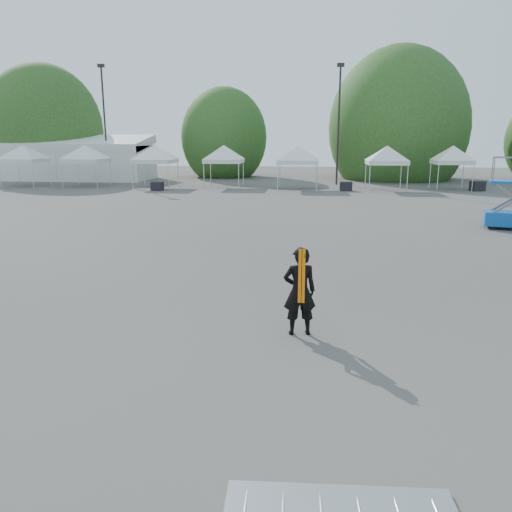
# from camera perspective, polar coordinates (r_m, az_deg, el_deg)

# --- Properties ---
(ground) EXTENTS (120.00, 120.00, 0.00)m
(ground) POSITION_cam_1_polar(r_m,az_deg,el_deg) (11.98, 2.55, -5.50)
(ground) COLOR #474442
(ground) RESTS_ON ground
(marquee) EXTENTS (15.00, 6.25, 4.23)m
(marquee) POSITION_cam_1_polar(r_m,az_deg,el_deg) (51.60, -20.39, 10.39)
(marquee) COLOR silver
(marquee) RESTS_ON ground
(light_pole_west) EXTENTS (0.60, 0.25, 10.30)m
(light_pole_west) POSITION_cam_1_polar(r_m,az_deg,el_deg) (49.05, -16.94, 14.99)
(light_pole_west) COLOR black
(light_pole_west) RESTS_ON ground
(light_pole_east) EXTENTS (0.60, 0.25, 9.80)m
(light_pole_east) POSITION_cam_1_polar(r_m,az_deg,el_deg) (43.42, 9.44, 15.32)
(light_pole_east) COLOR black
(light_pole_east) RESTS_ON ground
(tree_far_w) EXTENTS (4.80, 4.80, 7.30)m
(tree_far_w) POSITION_cam_1_polar(r_m,az_deg,el_deg) (56.07, -22.99, 12.98)
(tree_far_w) COLOR #382314
(tree_far_w) RESTS_ON ground
(tree_mid_w) EXTENTS (4.16, 4.16, 6.33)m
(tree_mid_w) POSITION_cam_1_polar(r_m,az_deg,el_deg) (52.05, -3.66, 13.36)
(tree_mid_w) COLOR #382314
(tree_mid_w) RESTS_ON ground
(tree_mid_e) EXTENTS (5.12, 5.12, 7.79)m
(tree_mid_e) POSITION_cam_1_polar(r_m,az_deg,el_deg) (51.02, 15.90, 13.92)
(tree_mid_e) COLOR #382314
(tree_mid_e) RESTS_ON ground
(tent_a) EXTENTS (4.16, 4.16, 3.88)m
(tent_a) POSITION_cam_1_polar(r_m,az_deg,el_deg) (45.71, -25.07, 11.08)
(tent_a) COLOR silver
(tent_a) RESTS_ON ground
(tent_b) EXTENTS (4.34, 4.34, 3.88)m
(tent_b) POSITION_cam_1_polar(r_m,az_deg,el_deg) (43.67, -18.95, 11.55)
(tent_b) COLOR silver
(tent_b) RESTS_ON ground
(tent_c) EXTENTS (4.36, 4.36, 3.88)m
(tent_c) POSITION_cam_1_polar(r_m,az_deg,el_deg) (41.34, -11.52, 11.94)
(tent_c) COLOR silver
(tent_c) RESTS_ON ground
(tent_d) EXTENTS (4.18, 4.18, 3.88)m
(tent_d) POSITION_cam_1_polar(r_m,az_deg,el_deg) (40.75, -3.70, 12.15)
(tent_d) COLOR silver
(tent_d) RESTS_ON ground
(tent_e) EXTENTS (4.42, 4.42, 3.88)m
(tent_e) POSITION_cam_1_polar(r_m,az_deg,el_deg) (39.11, 4.85, 12.09)
(tent_e) COLOR silver
(tent_e) RESTS_ON ground
(tent_f) EXTENTS (4.12, 4.12, 3.88)m
(tent_f) POSITION_cam_1_polar(r_m,az_deg,el_deg) (39.41, 14.78, 11.71)
(tent_f) COLOR silver
(tent_f) RESTS_ON ground
(tent_g) EXTENTS (3.84, 3.84, 3.88)m
(tent_g) POSITION_cam_1_polar(r_m,az_deg,el_deg) (41.45, 21.61, 11.29)
(tent_g) COLOR silver
(tent_g) RESTS_ON ground
(man) EXTENTS (0.72, 0.54, 1.80)m
(man) POSITION_cam_1_polar(r_m,az_deg,el_deg) (9.96, 5.00, -4.02)
(man) COLOR black
(man) RESTS_ON ground
(crate_west) EXTENTS (0.90, 0.74, 0.64)m
(crate_west) POSITION_cam_1_polar(r_m,az_deg,el_deg) (38.77, -11.22, 7.82)
(crate_west) COLOR black
(crate_west) RESTS_ON ground
(crate_mid) EXTENTS (0.91, 0.72, 0.69)m
(crate_mid) POSITION_cam_1_polar(r_m,az_deg,el_deg) (38.47, 10.24, 7.86)
(crate_mid) COLOR black
(crate_mid) RESTS_ON ground
(crate_east) EXTENTS (1.12, 0.98, 0.73)m
(crate_east) POSITION_cam_1_polar(r_m,az_deg,el_deg) (41.24, 23.98, 7.31)
(crate_east) COLOR black
(crate_east) RESTS_ON ground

